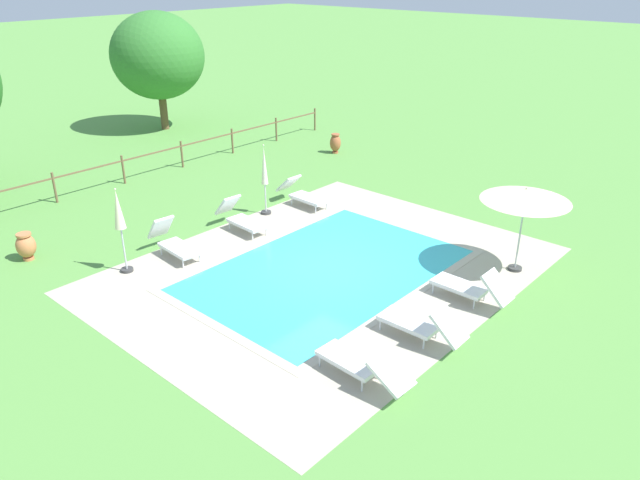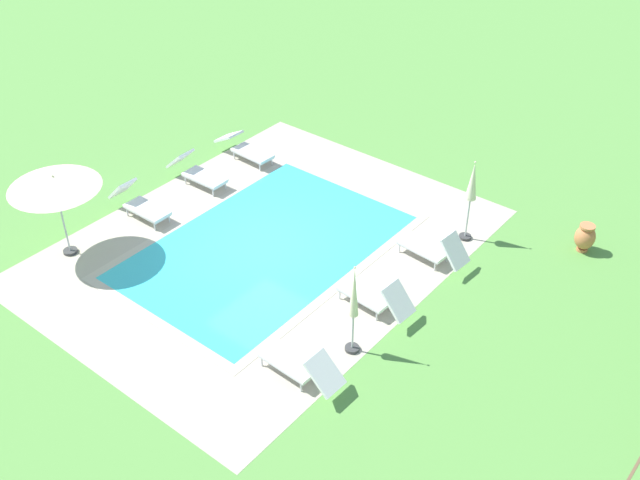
# 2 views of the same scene
# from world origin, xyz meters

# --- Properties ---
(ground_plane) EXTENTS (160.00, 160.00, 0.00)m
(ground_plane) POSITION_xyz_m (0.00, 0.00, 0.00)
(ground_plane) COLOR #599342
(pool_deck_paving) EXTENTS (11.06, 8.63, 0.01)m
(pool_deck_paving) POSITION_xyz_m (0.00, 0.00, 0.00)
(pool_deck_paving) COLOR #B2A893
(pool_deck_paving) RESTS_ON ground
(swimming_pool_water) EXTENTS (7.10, 4.67, 0.01)m
(swimming_pool_water) POSITION_xyz_m (0.00, 0.00, 0.01)
(swimming_pool_water) COLOR #38C6D1
(swimming_pool_water) RESTS_ON ground
(pool_coping_rim) EXTENTS (7.58, 5.15, 0.01)m
(pool_coping_rim) POSITION_xyz_m (0.00, 0.00, 0.01)
(pool_coping_rim) COLOR #C0B59F
(pool_coping_rim) RESTS_ON ground
(sun_lounger_north_near_steps) EXTENTS (0.60, 1.93, 0.93)m
(sun_lounger_north_near_steps) POSITION_xyz_m (1.04, -3.57, 0.38)
(sun_lounger_north_near_steps) COLOR white
(sun_lounger_north_near_steps) RESTS_ON ground
(sun_lounger_north_mid) EXTENTS (0.64, 1.96, 0.90)m
(sun_lounger_north_mid) POSITION_xyz_m (-1.10, -3.58, 0.38)
(sun_lounger_north_mid) COLOR white
(sun_lounger_north_mid) RESTS_ON ground
(sun_lounger_north_far) EXTENTS (0.72, 1.92, 0.96)m
(sun_lounger_north_far) POSITION_xyz_m (0.25, 3.61, 0.39)
(sun_lounger_north_far) COLOR white
(sun_lounger_north_far) RESTS_ON ground
(sun_lounger_north_end) EXTENTS (0.68, 2.08, 0.74)m
(sun_lounger_north_end) POSITION_xyz_m (-3.02, -3.50, 0.36)
(sun_lounger_north_end) COLOR white
(sun_lounger_north_end) RESTS_ON ground
(sun_lounger_south_mid) EXTENTS (0.74, 1.88, 1.00)m
(sun_lounger_south_mid) POSITION_xyz_m (-2.13, 3.67, 0.40)
(sun_lounger_south_mid) COLOR white
(sun_lounger_south_mid) RESTS_ON ground
(sun_lounger_south_far) EXTENTS (0.67, 1.97, 0.90)m
(sun_lounger_south_far) POSITION_xyz_m (2.98, 3.66, 0.38)
(sun_lounger_south_far) COLOR white
(sun_lounger_south_far) RESTS_ON ground
(patio_umbrella_open_foreground) EXTENTS (2.23, 2.23, 2.29)m
(patio_umbrella_open_foreground) POSITION_xyz_m (3.28, -3.68, 2.07)
(patio_umbrella_open_foreground) COLOR #383838
(patio_umbrella_open_foreground) RESTS_ON ground
(patio_umbrella_closed_row_centre) EXTENTS (0.32, 0.32, 2.29)m
(patio_umbrella_closed_row_centre) POSITION_xyz_m (-3.53, 3.82, 1.56)
(patio_umbrella_closed_row_centre) COLOR #383838
(patio_umbrella_closed_row_centre) RESTS_ON ground
(patio_umbrella_closed_row_mid_east) EXTENTS (0.32, 0.32, 2.28)m
(patio_umbrella_closed_row_mid_east) POSITION_xyz_m (1.63, 4.01, 1.39)
(patio_umbrella_closed_row_mid_east) COLOR #383838
(patio_umbrella_closed_row_mid_east) RESTS_ON ground
(terracotta_urn_near_fence) EXTENTS (0.51, 0.51, 0.77)m
(terracotta_urn_near_fence) POSITION_xyz_m (-4.93, 6.42, 0.41)
(terracotta_urn_near_fence) COLOR #C67547
(terracotta_urn_near_fence) RESTS_ON ground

